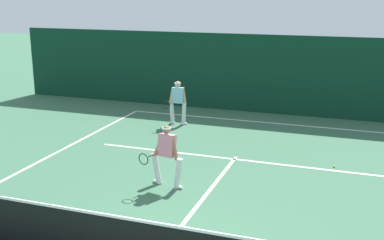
% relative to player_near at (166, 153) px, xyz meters
% --- Properties ---
extents(court_line_baseline_far, '(10.59, 0.10, 0.01)m').
position_rel_player_near_xyz_m(court_line_baseline_far, '(1.11, 6.89, -0.87)').
color(court_line_baseline_far, white).
rests_on(court_line_baseline_far, ground_plane).
extents(court_line_service, '(8.64, 0.10, 0.01)m').
position_rel_player_near_xyz_m(court_line_service, '(1.11, 2.52, -0.87)').
color(court_line_service, white).
rests_on(court_line_service, ground_plane).
extents(court_line_centre, '(0.10, 6.40, 0.01)m').
position_rel_player_near_xyz_m(court_line_centre, '(1.11, -0.47, -0.87)').
color(court_line_centre, white).
rests_on(court_line_centre, ground_plane).
extents(player_near, '(1.02, 0.86, 1.60)m').
position_rel_player_near_xyz_m(player_near, '(0.00, 0.00, 0.00)').
color(player_near, silver).
rests_on(player_near, ground_plane).
extents(player_far, '(0.72, 0.87, 1.62)m').
position_rel_player_near_xyz_m(player_far, '(-1.84, 5.58, 0.02)').
color(player_far, silver).
rests_on(player_far, ground_plane).
extents(tennis_ball, '(0.07, 0.07, 0.07)m').
position_rel_player_near_xyz_m(tennis_ball, '(3.93, 2.77, -0.84)').
color(tennis_ball, '#D1E033').
rests_on(tennis_ball, ground_plane).
extents(back_fence_windscreen, '(22.72, 0.12, 3.14)m').
position_rel_player_near_xyz_m(back_fence_windscreen, '(1.11, 8.41, 0.70)').
color(back_fence_windscreen, '#0D3523').
rests_on(back_fence_windscreen, ground_plane).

